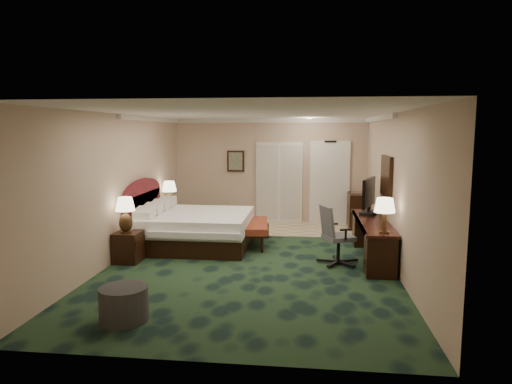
# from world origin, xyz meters

# --- Properties ---
(floor) EXTENTS (5.00, 7.50, 0.00)m
(floor) POSITION_xyz_m (0.00, 0.00, 0.00)
(floor) COLOR black
(floor) RESTS_ON ground
(ceiling) EXTENTS (5.00, 7.50, 0.00)m
(ceiling) POSITION_xyz_m (0.00, 0.00, 2.70)
(ceiling) COLOR silver
(ceiling) RESTS_ON wall_back
(wall_back) EXTENTS (5.00, 0.00, 2.70)m
(wall_back) POSITION_xyz_m (0.00, 3.75, 1.35)
(wall_back) COLOR tan
(wall_back) RESTS_ON ground
(wall_front) EXTENTS (5.00, 0.00, 2.70)m
(wall_front) POSITION_xyz_m (0.00, -3.75, 1.35)
(wall_front) COLOR tan
(wall_front) RESTS_ON ground
(wall_left) EXTENTS (0.00, 7.50, 2.70)m
(wall_left) POSITION_xyz_m (-2.50, 0.00, 1.35)
(wall_left) COLOR tan
(wall_left) RESTS_ON ground
(wall_right) EXTENTS (0.00, 7.50, 2.70)m
(wall_right) POSITION_xyz_m (2.50, 0.00, 1.35)
(wall_right) COLOR tan
(wall_right) RESTS_ON ground
(crown_molding) EXTENTS (5.00, 7.50, 0.10)m
(crown_molding) POSITION_xyz_m (0.00, 0.00, 2.65)
(crown_molding) COLOR white
(crown_molding) RESTS_ON wall_back
(tile_patch) EXTENTS (3.20, 1.70, 0.01)m
(tile_patch) POSITION_xyz_m (0.90, 2.90, 0.01)
(tile_patch) COLOR tan
(tile_patch) RESTS_ON ground
(headboard) EXTENTS (0.12, 2.00, 1.40)m
(headboard) POSITION_xyz_m (-2.44, 1.00, 0.70)
(headboard) COLOR #510C0D
(headboard) RESTS_ON ground
(entry_door) EXTENTS (1.02, 0.06, 2.18)m
(entry_door) POSITION_xyz_m (1.55, 3.72, 1.05)
(entry_door) COLOR white
(entry_door) RESTS_ON ground
(closet_doors) EXTENTS (1.20, 0.06, 2.10)m
(closet_doors) POSITION_xyz_m (0.25, 3.71, 1.05)
(closet_doors) COLOR beige
(closet_doors) RESTS_ON ground
(wall_art) EXTENTS (0.45, 0.06, 0.55)m
(wall_art) POSITION_xyz_m (-0.90, 3.71, 1.60)
(wall_art) COLOR #425E4F
(wall_art) RESTS_ON wall_back
(wall_mirror) EXTENTS (0.05, 0.95, 0.75)m
(wall_mirror) POSITION_xyz_m (2.46, 0.60, 1.55)
(wall_mirror) COLOR white
(wall_mirror) RESTS_ON wall_right
(bed) EXTENTS (2.20, 2.04, 0.70)m
(bed) POSITION_xyz_m (-1.30, 0.99, 0.35)
(bed) COLOR white
(bed) RESTS_ON ground
(nightstand_near) EXTENTS (0.45, 0.51, 0.56)m
(nightstand_near) POSITION_xyz_m (-2.26, -0.30, 0.28)
(nightstand_near) COLOR black
(nightstand_near) RESTS_ON ground
(nightstand_far) EXTENTS (0.44, 0.51, 0.56)m
(nightstand_far) POSITION_xyz_m (-2.26, 2.29, 0.28)
(nightstand_far) COLOR black
(nightstand_far) RESTS_ON ground
(lamp_near) EXTENTS (0.37, 0.37, 0.65)m
(lamp_near) POSITION_xyz_m (-2.26, -0.36, 0.88)
(lamp_near) COLOR black
(lamp_near) RESTS_ON nightstand_near
(lamp_far) EXTENTS (0.38, 0.38, 0.65)m
(lamp_far) POSITION_xyz_m (-2.28, 2.31, 0.88)
(lamp_far) COLOR black
(lamp_far) RESTS_ON nightstand_far
(bed_bench) EXTENTS (0.64, 1.46, 0.48)m
(bed_bench) POSITION_xyz_m (-0.08, 1.23, 0.24)
(bed_bench) COLOR maroon
(bed_bench) RESTS_ON ground
(ottoman) EXTENTS (0.67, 0.67, 0.44)m
(ottoman) POSITION_xyz_m (-1.29, -2.83, 0.22)
(ottoman) COLOR #29292C
(ottoman) RESTS_ON ground
(desk) EXTENTS (0.54, 2.53, 0.73)m
(desk) POSITION_xyz_m (2.21, 0.40, 0.36)
(desk) COLOR black
(desk) RESTS_ON ground
(tv) EXTENTS (0.38, 0.91, 0.73)m
(tv) POSITION_xyz_m (2.21, 1.07, 1.09)
(tv) COLOR black
(tv) RESTS_ON desk
(desk_lamp) EXTENTS (0.40, 0.40, 0.59)m
(desk_lamp) POSITION_xyz_m (2.24, -0.63, 1.02)
(desk_lamp) COLOR black
(desk_lamp) RESTS_ON desk
(desk_chair) EXTENTS (0.81, 0.79, 1.08)m
(desk_chair) POSITION_xyz_m (1.56, -0.01, 0.54)
(desk_chair) COLOR #545454
(desk_chair) RESTS_ON ground
(minibar) EXTENTS (0.45, 0.82, 0.86)m
(minibar) POSITION_xyz_m (2.22, 3.20, 0.43)
(minibar) COLOR black
(minibar) RESTS_ON ground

